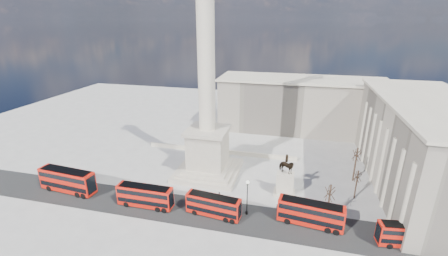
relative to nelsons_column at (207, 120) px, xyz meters
The scene contains 19 objects.
ground 13.85m from the nelsons_column, 90.00° to the right, with size 180.00×180.00×0.00m, color #A3A19A.
asphalt_road 20.41m from the nelsons_column, 71.57° to the right, with size 120.00×9.00×0.01m, color #262626.
nelsons_column is the anchor object (origin of this frame).
balustrade_wall 16.55m from the nelsons_column, 90.00° to the left, with size 40.00×0.60×1.10m, color #BBB19B.
building_east 45.42m from the nelsons_column, ahead, with size 19.00×46.00×18.60m.
building_northeast 40.57m from the nelsons_column, 60.26° to the left, with size 51.00×17.00×16.60m.
red_bus_a 20.47m from the nelsons_column, 115.79° to the right, with size 10.64×2.56×4.31m.
red_bus_b 19.68m from the nelsons_column, 69.91° to the right, with size 10.14×3.43×4.03m.
red_bus_c 28.54m from the nelsons_column, 31.86° to the right, with size 11.21×3.84×4.45m.
red_bus_d 42.01m from the nelsons_column, 22.60° to the right, with size 9.83×3.38×3.91m.
red_bus_e 31.26m from the nelsons_column, 150.03° to the right, with size 12.33×3.82×4.92m.
victorian_lamp 19.81m from the nelsons_column, 50.06° to the right, with size 0.59×0.59×6.92m.
equestrian_statue 20.81m from the nelsons_column, 15.90° to the right, with size 4.29×3.22×8.86m.
bare_tree_near 29.14m from the nelsons_column, 27.17° to the right, with size 1.86×1.86×8.13m.
bare_tree_mid 32.45m from the nelsons_column, ahead, with size 1.69×1.69×6.39m.
bare_tree_far 32.99m from the nelsons_column, ahead, with size 2.02×2.02×8.23m.
pedestrian_walking 23.65m from the nelsons_column, 34.51° to the right, with size 0.56×0.37×1.55m, color black.
pedestrian_standing 26.25m from the nelsons_column, 24.26° to the right, with size 0.76×0.59×1.56m, color black.
pedestrian_crossing 16.81m from the nelsons_column, 62.73° to the right, with size 1.08×0.45×1.85m, color black.
Camera 1 is at (18.38, -54.36, 33.48)m, focal length 24.00 mm.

